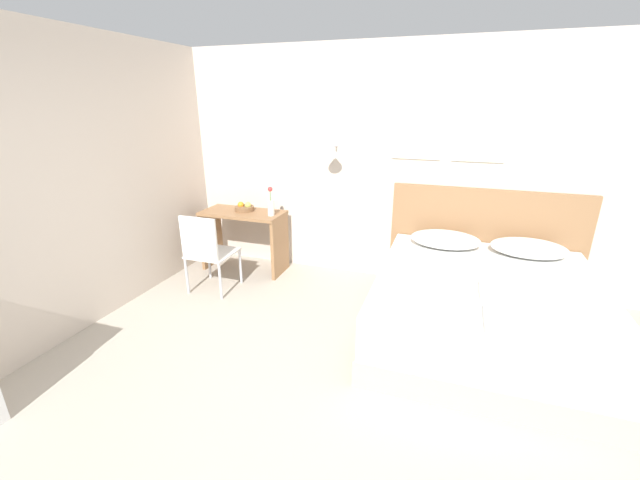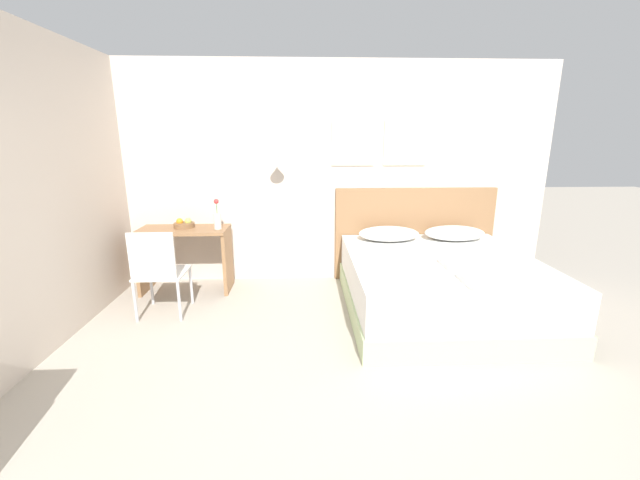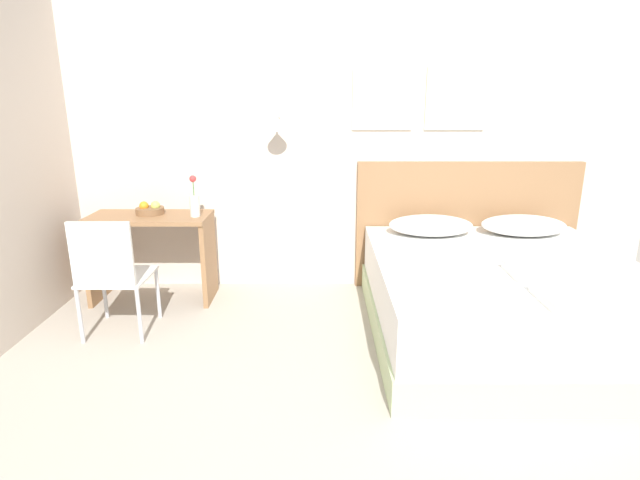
{
  "view_description": "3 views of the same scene",
  "coord_description": "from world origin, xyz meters",
  "views": [
    {
      "loc": [
        0.77,
        -1.67,
        2.04
      ],
      "look_at": [
        -0.33,
        1.52,
        0.84
      ],
      "focal_mm": 22.0,
      "sensor_mm": 36.0,
      "label": 1
    },
    {
      "loc": [
        -0.25,
        -2.05,
        1.77
      ],
      "look_at": [
        -0.1,
        1.39,
        0.87
      ],
      "focal_mm": 22.0,
      "sensor_mm": 36.0,
      "label": 2
    },
    {
      "loc": [
        -0.19,
        -1.69,
        1.72
      ],
      "look_at": [
        -0.18,
        1.96,
        0.67
      ],
      "focal_mm": 28.0,
      "sensor_mm": 36.0,
      "label": 3
    }
  ],
  "objects": [
    {
      "name": "desk",
      "position": [
        -1.64,
        2.41,
        0.51
      ],
      "size": [
        1.02,
        0.48,
        0.76
      ],
      "color": "#8E6642",
      "rests_on": "ground_plane"
    },
    {
      "name": "pillow_left",
      "position": [
        0.75,
        2.42,
        0.67
      ],
      "size": [
        0.71,
        0.47,
        0.16
      ],
      "color": "white",
      "rests_on": "bed"
    },
    {
      "name": "ground_plane",
      "position": [
        0.0,
        0.0,
        0.0
      ],
      "size": [
        24.0,
        24.0,
        0.0
      ],
      "primitive_type": "plane",
      "color": "#B2A899"
    },
    {
      "name": "bed",
      "position": [
        1.15,
        1.7,
        0.29
      ],
      "size": [
        1.89,
        2.01,
        0.59
      ],
      "color": "#B2C693",
      "rests_on": "ground_plane"
    },
    {
      "name": "headboard",
      "position": [
        1.15,
        2.74,
        0.58
      ],
      "size": [
        2.01,
        0.06,
        1.17
      ],
      "color": "#8E6642",
      "rests_on": "ground_plane"
    },
    {
      "name": "folded_towel_mid_bed",
      "position": [
        1.25,
        0.95,
        0.62
      ],
      "size": [
        0.35,
        0.35,
        0.06
      ],
      "color": "white",
      "rests_on": "bed"
    },
    {
      "name": "wall_back",
      "position": [
        0.01,
        2.79,
        1.33
      ],
      "size": [
        5.58,
        0.31,
        2.65
      ],
      "color": "beige",
      "rests_on": "ground_plane"
    },
    {
      "name": "flower_vase",
      "position": [
        -1.23,
        2.37,
        0.88
      ],
      "size": [
        0.08,
        0.08,
        0.35
      ],
      "color": "silver",
      "rests_on": "desk"
    },
    {
      "name": "pillow_right",
      "position": [
        1.55,
        2.42,
        0.67
      ],
      "size": [
        0.71,
        0.47,
        0.16
      ],
      "color": "white",
      "rests_on": "bed"
    },
    {
      "name": "desk_chair",
      "position": [
        -1.7,
        1.69,
        0.53
      ],
      "size": [
        0.47,
        0.47,
        0.91
      ],
      "color": "white",
      "rests_on": "ground_plane"
    },
    {
      "name": "folded_towel_near_foot",
      "position": [
        1.24,
        1.4,
        0.62
      ],
      "size": [
        0.35,
        0.31,
        0.06
      ],
      "color": "white",
      "rests_on": "bed"
    },
    {
      "name": "fruit_bowl",
      "position": [
        -1.64,
        2.46,
        0.79
      ],
      "size": [
        0.24,
        0.24,
        0.11
      ],
      "color": "brown",
      "rests_on": "desk"
    }
  ]
}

